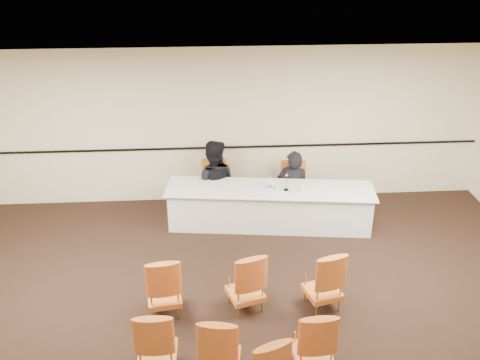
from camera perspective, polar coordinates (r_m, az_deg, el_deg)
name	(u,v)px	position (r m, az deg, el deg)	size (l,w,h in m)	color
floor	(238,337)	(7.40, -0.21, -16.38)	(10.00, 10.00, 0.00)	black
ceiling	(238,124)	(5.83, -0.26, 6.05)	(10.00, 10.00, 0.00)	white
wall_back	(225,127)	(10.09, -1.66, 5.69)	(10.00, 0.04, 3.00)	#FCF1C6
wall_rail	(225,147)	(10.20, -1.62, 3.50)	(9.80, 0.04, 0.03)	black
panel_table	(269,207)	(9.60, 3.16, -2.88)	(3.67, 0.85, 0.74)	silver
panelist_main	(293,192)	(10.09, 5.63, -1.28)	(0.61, 0.40, 1.67)	black
panelist_main_chair	(293,188)	(10.05, 5.65, -0.89)	(0.50, 0.50, 0.95)	#B96E21
panelist_second	(213,186)	(10.08, -2.86, -0.61)	(0.88, 0.69, 1.82)	black
panelist_second_chair	(213,186)	(10.09, -2.86, -0.68)	(0.50, 0.50, 0.95)	#B96E21
papers	(295,189)	(9.44, 5.89, -0.98)	(0.30, 0.22, 0.00)	silver
microphone	(287,184)	(9.33, 4.99, -0.40)	(0.09, 0.18, 0.25)	black
water_bottle	(270,183)	(9.37, 3.22, -0.33)	(0.07, 0.07, 0.23)	#17797E
drinking_glass	(277,188)	(9.35, 4.00, -0.84)	(0.06, 0.06, 0.10)	silver
coffee_cup	(303,188)	(9.35, 6.69, -0.88)	(0.08, 0.08, 0.13)	white
aud_chair_front_left	(163,284)	(7.56, -8.17, -10.96)	(0.50, 0.50, 0.95)	#B96E21
aud_chair_front_mid	(245,280)	(7.57, 0.59, -10.63)	(0.50, 0.50, 0.95)	#B96E21
aud_chair_front_right	(323,278)	(7.69, 8.88, -10.34)	(0.50, 0.50, 0.95)	#B96E21
aud_chair_back_left	(157,339)	(6.74, -8.89, -16.40)	(0.50, 0.50, 0.95)	#B96E21
aud_chair_back_mid	(220,345)	(6.59, -2.15, -17.20)	(0.50, 0.50, 0.95)	#B96E21
aud_chair_back_right	(313,339)	(6.72, 7.79, -16.48)	(0.50, 0.50, 0.95)	#B96E21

